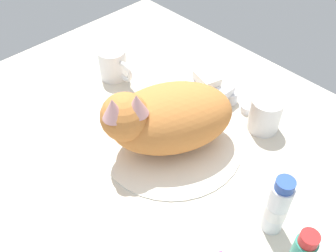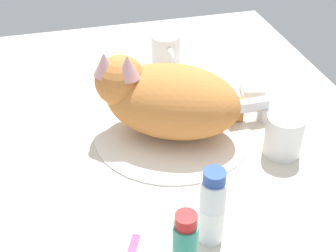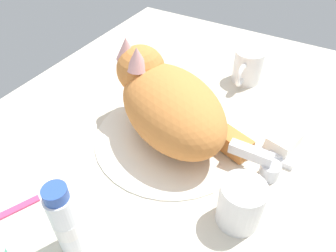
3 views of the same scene
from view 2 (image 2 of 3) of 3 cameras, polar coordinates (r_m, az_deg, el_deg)
ground_plane at (r=94.42cm, az=0.52°, el=-1.61°), size 110.00×82.50×3.00cm
sink_basin at (r=93.31cm, az=0.52°, el=-0.71°), size 31.04×31.04×0.68cm
faucet at (r=97.99cm, az=11.18°, el=1.80°), size 12.90×9.64×5.04cm
cat at (r=89.19cm, az=-0.42°, el=3.45°), size 26.55×31.70×17.04cm
coffee_mug at (r=115.22cm, az=-0.24°, el=9.06°), size 11.05×7.09×8.06cm
rinse_cup at (r=88.84cm, az=13.86°, el=-1.08°), size 6.99×6.99×8.08cm
soap_dish at (r=105.27cm, az=10.10°, el=3.52°), size 9.00×6.40×1.20cm
soap_bar at (r=104.30cm, az=10.20°, el=4.39°), size 7.37×6.14×2.54cm
toothpaste_bottle at (r=69.52cm, az=5.37°, el=-9.98°), size 3.91×3.91×13.31cm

